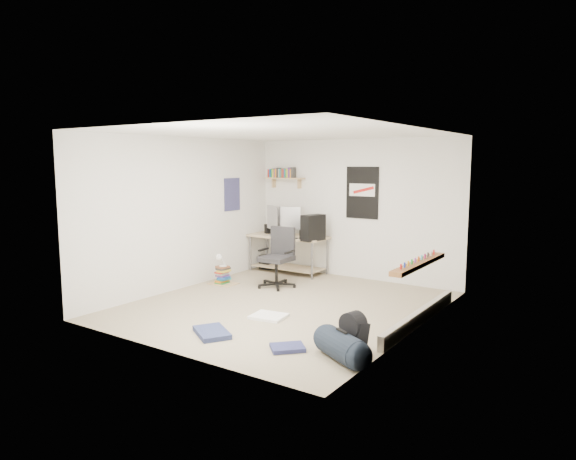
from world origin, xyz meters
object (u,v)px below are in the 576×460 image
Objects in this scene: office_chair at (276,258)px; book_stack at (223,275)px; backpack at (353,338)px; duffel_bag at (342,348)px; desk at (288,253)px.

office_chair reaches higher than book_stack.
duffel_bag reaches higher than backpack.
office_chair is 2.52× the size of book_stack.
desk is at bearing 146.40° from backpack.
desk is 4.01× the size of backpack.
office_chair reaches higher than desk.
office_chair is at bearing 166.29° from duffel_bag.
office_chair is 1.66× the size of duffel_bag.
book_stack is (-3.37, 1.72, -0.05)m from backpack.
book_stack is at bearing 179.13° from duffel_bag.
duffel_bag is 1.52× the size of book_stack.
office_chair is 3.25m from backpack.
duffel_bag is at bearing -90.09° from backpack.
backpack reaches higher than book_stack.
duffel_bag is at bearing -46.10° from desk.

